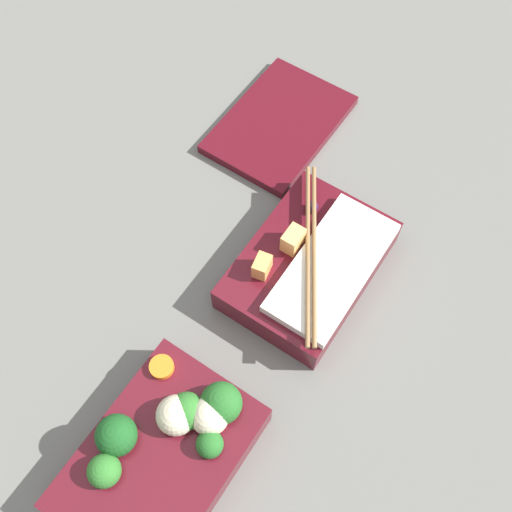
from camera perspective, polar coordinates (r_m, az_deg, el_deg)
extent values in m
plane|color=slate|center=(0.66, -1.54, -9.30)|extent=(3.00, 3.00, 0.00)
cube|color=#510F19|center=(0.62, -8.94, -18.72)|extent=(0.19, 0.13, 0.04)
sphere|color=#236023|center=(0.59, -4.44, -17.45)|extent=(0.03, 0.03, 0.03)
sphere|color=#2D7028|center=(0.60, -14.26, -19.22)|extent=(0.03, 0.03, 0.03)
sphere|color=#2D7028|center=(0.60, -6.66, -14.47)|extent=(0.04, 0.04, 0.04)
sphere|color=#19511E|center=(0.60, -13.17, -16.29)|extent=(0.04, 0.04, 0.04)
sphere|color=#236023|center=(0.59, -3.35, -13.81)|extent=(0.04, 0.04, 0.04)
cylinder|color=orange|center=(0.62, -8.97, -10.39)|extent=(0.03, 0.03, 0.01)
cylinder|color=orange|center=(0.60, -3.96, -14.17)|extent=(0.03, 0.03, 0.01)
sphere|color=beige|center=(0.59, -7.61, -14.80)|extent=(0.04, 0.04, 0.04)
sphere|color=beige|center=(0.59, -4.44, -14.93)|extent=(0.04, 0.04, 0.04)
cube|color=#510F19|center=(0.68, 5.03, -0.86)|extent=(0.19, 0.13, 0.04)
cube|color=silver|center=(0.65, 7.29, -1.04)|extent=(0.17, 0.08, 0.01)
cube|color=#F4A356|center=(0.64, 0.58, -0.97)|extent=(0.03, 0.02, 0.02)
cube|color=#EAB266|center=(0.66, 3.55, 1.57)|extent=(0.03, 0.02, 0.03)
sphere|color=#381942|center=(0.69, 5.36, 4.68)|extent=(0.01, 0.01, 0.01)
cylinder|color=olive|center=(0.65, 5.57, 0.50)|extent=(0.19, 0.12, 0.01)
cylinder|color=olive|center=(0.65, 4.95, 0.52)|extent=(0.19, 0.12, 0.01)
cube|color=#510F19|center=(0.81, 2.27, 12.44)|extent=(0.19, 0.13, 0.01)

